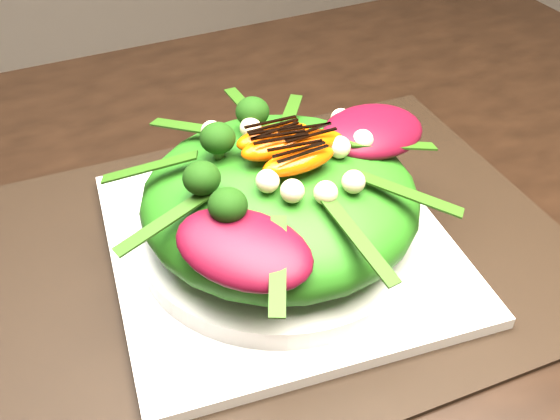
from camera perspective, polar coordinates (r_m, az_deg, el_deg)
name	(u,v)px	position (r m, az deg, el deg)	size (l,w,h in m)	color
dining_table	(38,356)	(0.55, -20.36, -11.82)	(1.60, 0.90, 0.75)	black
placemat	(280,250)	(0.56, 0.00, -3.53)	(0.49, 0.37, 0.00)	black
plate_base	(280,244)	(0.56, 0.00, -2.98)	(0.28, 0.28, 0.01)	silver
salad_bowl	(280,232)	(0.55, 0.00, -1.90)	(0.24, 0.24, 0.02)	silver
lettuce_mound	(280,198)	(0.53, 0.00, 1.02)	(0.22, 0.22, 0.08)	#276813
radicchio_leaf	(373,131)	(0.55, 8.14, 6.82)	(0.10, 0.06, 0.02)	#4A0816
orange_segment	(261,131)	(0.53, -1.70, 6.92)	(0.06, 0.02, 0.02)	#DC4303
broccoli_floret	(206,148)	(0.49, -6.47, 5.36)	(0.04, 0.04, 0.04)	#103309
macadamia_nut	(344,178)	(0.48, 5.56, 2.78)	(0.02, 0.02, 0.02)	beige
balsamic_drizzle	(260,122)	(0.52, -1.72, 7.70)	(0.04, 0.00, 0.00)	black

